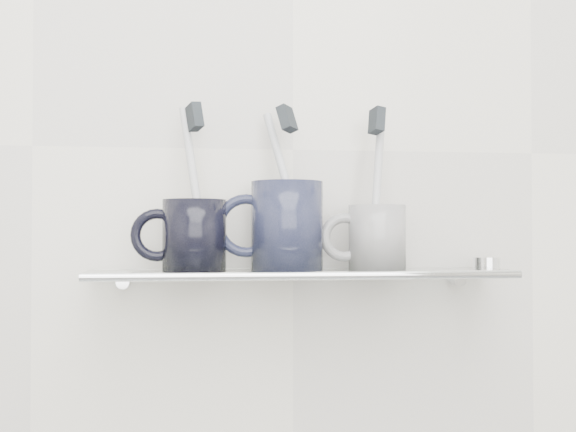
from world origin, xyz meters
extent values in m
plane|color=silver|center=(0.00, 1.10, 1.25)|extent=(2.50, 0.00, 2.50)
cube|color=silver|center=(0.00, 1.04, 1.10)|extent=(0.50, 0.12, 0.01)
cylinder|color=silver|center=(0.00, 0.98, 1.10)|extent=(0.50, 0.01, 0.01)
cylinder|color=silver|center=(-0.21, 1.09, 1.09)|extent=(0.02, 0.03, 0.02)
cylinder|color=silver|center=(0.21, 1.09, 1.09)|extent=(0.02, 0.03, 0.02)
cylinder|color=black|center=(-0.13, 1.04, 1.14)|extent=(0.09, 0.09, 0.08)
torus|color=black|center=(-0.17, 1.04, 1.14)|extent=(0.06, 0.01, 0.06)
cylinder|color=silver|center=(-0.13, 1.04, 1.20)|extent=(0.04, 0.05, 0.19)
cube|color=#22272B|center=(-0.13, 1.04, 1.28)|extent=(0.02, 0.03, 0.03)
cylinder|color=black|center=(-0.02, 1.04, 1.15)|extent=(0.09, 0.09, 0.11)
torus|color=black|center=(-0.06, 1.04, 1.15)|extent=(0.08, 0.01, 0.08)
cylinder|color=silver|center=(-0.02, 1.04, 1.20)|extent=(0.06, 0.07, 0.18)
cube|color=#22272B|center=(-0.02, 1.04, 1.28)|extent=(0.03, 0.03, 0.03)
cylinder|color=silver|center=(0.09, 1.04, 1.14)|extent=(0.09, 0.09, 0.08)
torus|color=silver|center=(0.05, 1.04, 1.14)|extent=(0.06, 0.01, 0.06)
cylinder|color=silver|center=(0.09, 1.04, 1.20)|extent=(0.03, 0.05, 0.19)
cube|color=#22272B|center=(0.09, 1.04, 1.28)|extent=(0.02, 0.03, 0.03)
cylinder|color=silver|center=(0.23, 1.04, 1.11)|extent=(0.03, 0.03, 0.01)
camera|label=1|loc=(-0.15, 0.10, 1.14)|focal=50.00mm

